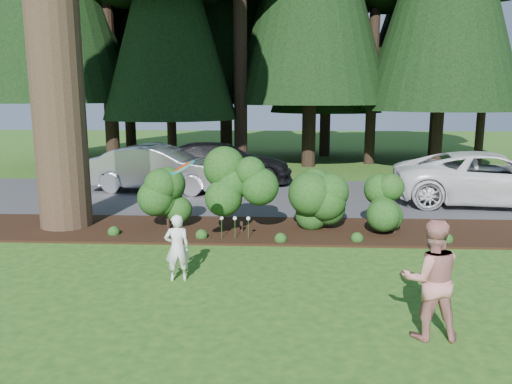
{
  "coord_description": "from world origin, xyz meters",
  "views": [
    {
      "loc": [
        0.71,
        -8.41,
        3.2
      ],
      "look_at": [
        0.22,
        1.49,
        1.3
      ],
      "focal_mm": 35.0,
      "sensor_mm": 36.0,
      "label": 1
    }
  ],
  "objects_px": {
    "child": "(177,248)",
    "adult": "(431,279)",
    "frisbee": "(182,167)",
    "car_white_suv": "(492,179)",
    "car_dark_suv": "(221,163)",
    "car_silver_wagon": "(160,168)"
  },
  "relations": [
    {
      "from": "car_white_suv",
      "to": "adult",
      "type": "xyz_separation_m",
      "value": [
        -4.26,
        -8.55,
        0.01
      ]
    },
    {
      "from": "child",
      "to": "frisbee",
      "type": "height_order",
      "value": "frisbee"
    },
    {
      "from": "car_dark_suv",
      "to": "adult",
      "type": "xyz_separation_m",
      "value": [
        4.19,
        -11.84,
        0.03
      ]
    },
    {
      "from": "child",
      "to": "adult",
      "type": "xyz_separation_m",
      "value": [
        3.8,
        -1.94,
        0.22
      ]
    },
    {
      "from": "car_silver_wagon",
      "to": "car_white_suv",
      "type": "relative_size",
      "value": 0.84
    },
    {
      "from": "child",
      "to": "frisbee",
      "type": "bearing_deg",
      "value": -112.52
    },
    {
      "from": "car_white_suv",
      "to": "car_dark_suv",
      "type": "xyz_separation_m",
      "value": [
        -8.45,
        3.29,
        -0.03
      ]
    },
    {
      "from": "car_white_suv",
      "to": "car_dark_suv",
      "type": "distance_m",
      "value": 9.07
    },
    {
      "from": "frisbee",
      "to": "child",
      "type": "bearing_deg",
      "value": -98.14
    },
    {
      "from": "adult",
      "to": "frisbee",
      "type": "relative_size",
      "value": 3.28
    },
    {
      "from": "child",
      "to": "frisbee",
      "type": "relative_size",
      "value": 2.39
    },
    {
      "from": "child",
      "to": "adult",
      "type": "bearing_deg",
      "value": 138.58
    },
    {
      "from": "car_dark_suv",
      "to": "frisbee",
      "type": "bearing_deg",
      "value": 179.06
    },
    {
      "from": "car_white_suv",
      "to": "frisbee",
      "type": "bearing_deg",
      "value": 134.91
    },
    {
      "from": "car_silver_wagon",
      "to": "child",
      "type": "xyz_separation_m",
      "value": [
        2.31,
        -8.26,
        -0.21
      ]
    },
    {
      "from": "car_silver_wagon",
      "to": "frisbee",
      "type": "relative_size",
      "value": 9.5
    },
    {
      "from": "car_silver_wagon",
      "to": "car_dark_suv",
      "type": "distance_m",
      "value": 2.52
    },
    {
      "from": "car_dark_suv",
      "to": "child",
      "type": "xyz_separation_m",
      "value": [
        0.39,
        -9.9,
        -0.19
      ]
    },
    {
      "from": "child",
      "to": "adult",
      "type": "relative_size",
      "value": 0.73
    },
    {
      "from": "car_dark_suv",
      "to": "frisbee",
      "type": "distance_m",
      "value": 9.59
    },
    {
      "from": "car_dark_suv",
      "to": "adult",
      "type": "height_order",
      "value": "adult"
    },
    {
      "from": "car_silver_wagon",
      "to": "child",
      "type": "bearing_deg",
      "value": -156.73
    }
  ]
}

